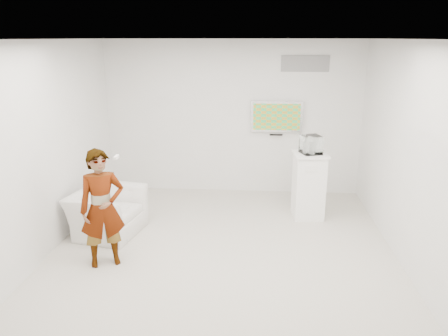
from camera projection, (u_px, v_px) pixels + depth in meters
The scene contains 10 objects.
room at pixel (223, 149), 6.18m from camera, with size 5.01×5.01×3.00m.
tv at pixel (277, 117), 8.44m from camera, with size 1.00×0.08×0.60m, color silver.
logo_decal at pixel (305, 64), 8.16m from camera, with size 0.90×0.02×0.30m, color gray.
person at pixel (102, 209), 5.86m from camera, with size 0.60×0.39×1.63m, color silver.
armchair at pixel (107, 212), 6.94m from camera, with size 1.08×0.95×0.70m, color silver.
pedestal at pixel (309, 186), 7.52m from camera, with size 0.55×0.55×1.14m, color white.
floor_uplight at pixel (300, 188), 8.73m from camera, with size 0.17×0.17×0.26m, color silver.
vitrine at pixel (311, 145), 7.31m from camera, with size 0.31×0.31×0.31m, color white.
console at pixel (311, 148), 7.32m from camera, with size 0.05×0.15×0.21m, color white.
wii_remote at pixel (116, 157), 5.89m from camera, with size 0.04×0.15×0.04m, color white.
Camera 1 is at (0.45, -5.97, 3.02)m, focal length 35.00 mm.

